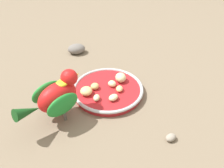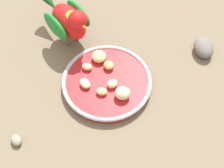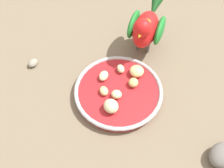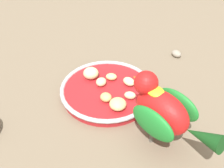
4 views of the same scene
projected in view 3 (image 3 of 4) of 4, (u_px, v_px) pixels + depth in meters
name	position (u px, v px, depth m)	size (l,w,h in m)	color
ground_plane	(118.00, 90.00, 0.70)	(4.00, 4.00, 0.00)	#756651
feeding_bowl	(117.00, 92.00, 0.68)	(0.23, 0.23, 0.02)	#AD1E23
apple_piece_0	(104.00, 91.00, 0.67)	(0.03, 0.02, 0.02)	#E5C67F
apple_piece_1	(121.00, 69.00, 0.71)	(0.03, 0.02, 0.02)	beige
apple_piece_2	(137.00, 71.00, 0.70)	(0.04, 0.04, 0.02)	#E5C67F
apple_piece_3	(111.00, 106.00, 0.63)	(0.04, 0.04, 0.03)	beige
apple_piece_4	(134.00, 83.00, 0.68)	(0.03, 0.03, 0.02)	tan
apple_piece_5	(104.00, 76.00, 0.69)	(0.03, 0.02, 0.02)	beige
apple_piece_6	(117.00, 94.00, 0.66)	(0.03, 0.02, 0.02)	beige
parrot	(146.00, 27.00, 0.72)	(0.20, 0.13, 0.15)	#59544C
rock_large	(222.00, 155.00, 0.58)	(0.07, 0.05, 0.04)	slate
pebble_0	(33.00, 63.00, 0.74)	(0.03, 0.02, 0.02)	gray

